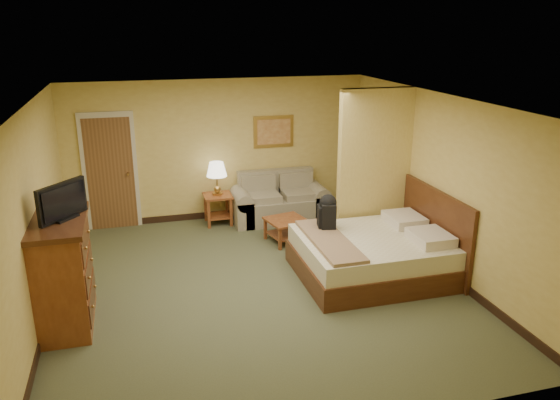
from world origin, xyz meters
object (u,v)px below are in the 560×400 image
object	(u,v)px
bed	(379,253)
coffee_table	(287,226)
dresser	(63,272)
loveseat	(279,204)

from	to	relation	value
bed	coffee_table	bearing A→B (deg)	121.27
bed	dresser	bearing A→B (deg)	-176.79
loveseat	bed	size ratio (longest dim) A/B	0.80
coffee_table	bed	bearing A→B (deg)	-58.73
loveseat	coffee_table	size ratio (longest dim) A/B	2.38
coffee_table	loveseat	bearing A→B (deg)	80.76
coffee_table	bed	distance (m)	1.84
dresser	loveseat	bearing A→B (deg)	39.69
loveseat	dresser	world-z (taller)	dresser
coffee_table	dresser	bearing A→B (deg)	-151.46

